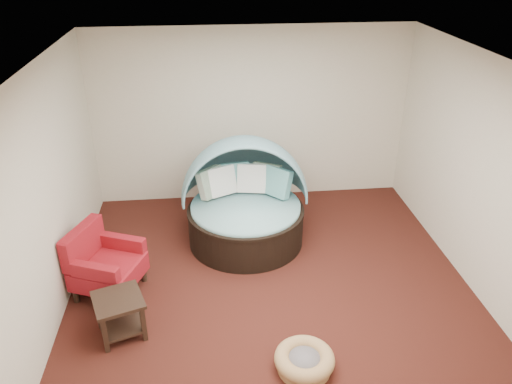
{
  "coord_description": "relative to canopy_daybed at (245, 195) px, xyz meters",
  "views": [
    {
      "loc": [
        -0.72,
        -5.03,
        3.99
      ],
      "look_at": [
        -0.13,
        0.6,
        1.03
      ],
      "focal_mm": 35.0,
      "sensor_mm": 36.0,
      "label": 1
    }
  ],
  "objects": [
    {
      "name": "ceiling",
      "position": [
        0.22,
        -1.16,
        2.1
      ],
      "size": [
        5.0,
        5.0,
        0.0
      ],
      "primitive_type": "plane",
      "rotation": [
        3.14,
        0.0,
        0.0
      ],
      "color": "white",
      "rests_on": "wall_back"
    },
    {
      "name": "floor",
      "position": [
        0.22,
        -1.16,
        -0.7
      ],
      "size": [
        5.0,
        5.0,
        0.0
      ],
      "primitive_type": "plane",
      "color": "#421912",
      "rests_on": "ground"
    },
    {
      "name": "red_armchair",
      "position": [
        -1.83,
        -1.04,
        -0.3
      ],
      "size": [
        0.97,
        0.97,
        0.88
      ],
      "rotation": [
        0.0,
        0.0,
        -0.39
      ],
      "color": "black",
      "rests_on": "floor"
    },
    {
      "name": "canopy_daybed",
      "position": [
        0.0,
        0.0,
        0.0
      ],
      "size": [
        1.8,
        1.69,
        1.51
      ],
      "rotation": [
        0.0,
        0.0,
        -0.02
      ],
      "color": "black",
      "rests_on": "floor"
    },
    {
      "name": "side_table",
      "position": [
        -1.54,
        -1.84,
        -0.38
      ],
      "size": [
        0.65,
        0.65,
        0.49
      ],
      "rotation": [
        0.0,
        0.0,
        0.33
      ],
      "color": "black",
      "rests_on": "floor"
    },
    {
      "name": "wall_back",
      "position": [
        0.22,
        1.34,
        0.7
      ],
      "size": [
        5.0,
        0.0,
        5.0
      ],
      "primitive_type": "plane",
      "rotation": [
        1.57,
        0.0,
        0.0
      ],
      "color": "beige",
      "rests_on": "floor"
    },
    {
      "name": "wall_front",
      "position": [
        0.22,
        -3.66,
        0.7
      ],
      "size": [
        5.0,
        0.0,
        5.0
      ],
      "primitive_type": "plane",
      "rotation": [
        -1.57,
        0.0,
        0.0
      ],
      "color": "beige",
      "rests_on": "floor"
    },
    {
      "name": "wall_left",
      "position": [
        -2.28,
        -1.16,
        0.7
      ],
      "size": [
        0.0,
        5.0,
        5.0
      ],
      "primitive_type": "plane",
      "rotation": [
        1.57,
        0.0,
        1.57
      ],
      "color": "beige",
      "rests_on": "floor"
    },
    {
      "name": "wall_right",
      "position": [
        2.72,
        -1.16,
        0.7
      ],
      "size": [
        0.0,
        5.0,
        5.0
      ],
      "primitive_type": "plane",
      "rotation": [
        1.57,
        0.0,
        -1.57
      ],
      "color": "beige",
      "rests_on": "floor"
    },
    {
      "name": "pet_basket",
      "position": [
        0.38,
        -2.56,
        -0.59
      ],
      "size": [
        0.71,
        0.71,
        0.22
      ],
      "rotation": [
        0.0,
        0.0,
        0.16
      ],
      "color": "#9B7246",
      "rests_on": "floor"
    }
  ]
}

